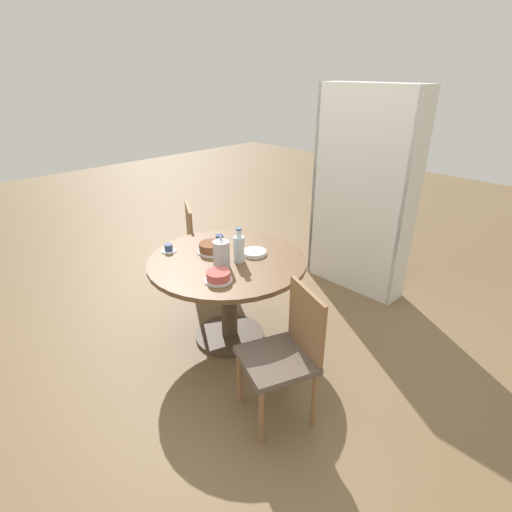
% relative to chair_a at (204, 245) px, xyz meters
% --- Properties ---
extents(ground_plane, '(14.00, 14.00, 0.00)m').
position_rel_chair_a_xyz_m(ground_plane, '(0.81, -0.38, -0.48)').
color(ground_plane, brown).
extents(dining_table, '(1.23, 1.23, 0.74)m').
position_rel_chair_a_xyz_m(dining_table, '(0.81, -0.38, 0.09)').
color(dining_table, '#473828').
rests_on(dining_table, ground_plane).
extents(chair_a, '(0.57, 0.57, 0.89)m').
position_rel_chair_a_xyz_m(chair_a, '(0.00, 0.00, 0.00)').
color(chair_a, olive).
rests_on(chair_a, ground_plane).
extents(chair_b, '(0.54, 0.54, 0.89)m').
position_rel_chair_a_xyz_m(chair_b, '(1.67, -0.65, 0.00)').
color(chair_b, olive).
rests_on(chair_b, ground_plane).
extents(bookshelf, '(1.00, 0.28, 1.96)m').
position_rel_chair_a_xyz_m(bookshelf, '(1.01, 1.14, 0.47)').
color(bookshelf, silver).
rests_on(bookshelf, ground_plane).
extents(coffee_pot, '(0.12, 0.12, 0.24)m').
position_rel_chair_a_xyz_m(coffee_pot, '(0.89, -0.50, 0.37)').
color(coffee_pot, silver).
rests_on(coffee_pot, dining_table).
extents(water_bottle, '(0.08, 0.08, 0.27)m').
position_rel_chair_a_xyz_m(water_bottle, '(0.91, -0.35, 0.37)').
color(water_bottle, silver).
rests_on(water_bottle, dining_table).
extents(cake_main, '(0.23, 0.23, 0.08)m').
position_rel_chair_a_xyz_m(cake_main, '(0.63, -0.39, 0.29)').
color(cake_main, silver).
rests_on(cake_main, dining_table).
extents(cake_second, '(0.20, 0.20, 0.07)m').
position_rel_chair_a_xyz_m(cake_second, '(1.04, -0.66, 0.29)').
color(cake_second, silver).
rests_on(cake_second, dining_table).
extents(cup_a, '(0.12, 0.12, 0.06)m').
position_rel_chair_a_xyz_m(cup_a, '(0.38, -0.63, 0.28)').
color(cup_a, silver).
rests_on(cup_a, dining_table).
extents(cup_b, '(0.12, 0.12, 0.06)m').
position_rel_chair_a_xyz_m(cup_b, '(0.51, -0.21, 0.28)').
color(cup_b, silver).
rests_on(cup_b, dining_table).
extents(plate_stack, '(0.19, 0.19, 0.03)m').
position_rel_chair_a_xyz_m(plate_stack, '(0.90, -0.18, 0.27)').
color(plate_stack, white).
rests_on(plate_stack, dining_table).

